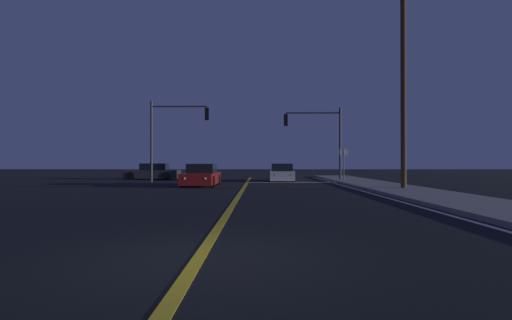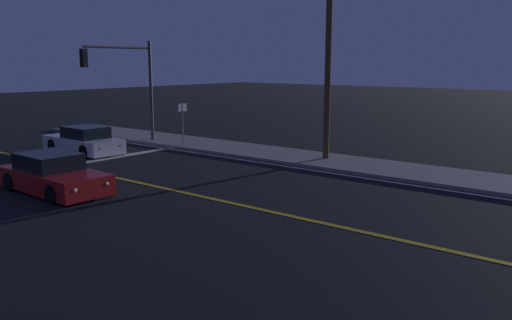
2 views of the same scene
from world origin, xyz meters
TOP-DOWN VIEW (x-y plane):
  - sidewalk_right at (7.84, 12.30)m, footprint 3.20×44.29m
  - lane_line_center at (0.00, 12.30)m, footprint 0.20×41.83m
  - lane_line_edge_right at (5.99, 12.30)m, footprint 0.16×41.83m
  - stop_bar at (3.12, 23.10)m, footprint 6.24×0.50m
  - car_mid_block_white at (2.58, 25.39)m, footprint 2.01×4.75m
  - car_lead_oncoming_red at (-2.70, 19.28)m, footprint 2.04×4.63m
  - traffic_signal_near_right at (5.44, 25.40)m, footprint 4.38×0.28m
  - utility_pole_right at (8.14, 14.73)m, footprint 1.66×0.28m
  - street_sign_corner at (6.74, 22.60)m, footprint 0.56×0.06m

SIDE VIEW (x-z plane):
  - lane_line_center at x=0.00m, z-range 0.00..0.01m
  - lane_line_edge_right at x=5.99m, z-range 0.00..0.01m
  - stop_bar at x=3.12m, z-range 0.00..0.01m
  - sidewalk_right at x=7.84m, z-range 0.00..0.15m
  - car_mid_block_white at x=2.58m, z-range -0.09..1.25m
  - car_lead_oncoming_red at x=-2.70m, z-range -0.09..1.25m
  - street_sign_corner at x=6.74m, z-range 0.41..2.80m
  - traffic_signal_near_right at x=5.44m, z-range 0.97..6.59m
  - utility_pole_right at x=8.14m, z-range 0.22..11.36m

